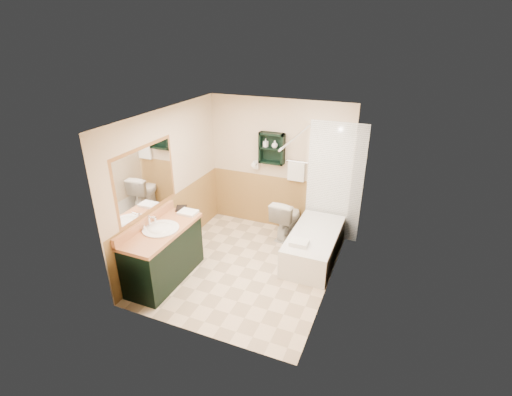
% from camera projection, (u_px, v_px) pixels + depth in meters
% --- Properties ---
extents(floor, '(3.00, 3.00, 0.00)m').
position_uv_depth(floor, '(245.00, 267.00, 5.87)').
color(floor, beige).
rests_on(floor, ground).
extents(back_wall, '(2.60, 0.04, 2.40)m').
position_uv_depth(back_wall, '(279.00, 166.00, 6.65)').
color(back_wall, beige).
rests_on(back_wall, ground).
extents(left_wall, '(0.04, 3.00, 2.40)m').
position_uv_depth(left_wall, '(168.00, 185.00, 5.83)').
color(left_wall, beige).
rests_on(left_wall, ground).
extents(right_wall, '(0.04, 3.00, 2.40)m').
position_uv_depth(right_wall, '(335.00, 215.00, 4.91)').
color(right_wall, beige).
rests_on(right_wall, ground).
extents(ceiling, '(2.60, 3.00, 0.04)m').
position_uv_depth(ceiling, '(243.00, 114.00, 4.86)').
color(ceiling, white).
rests_on(ceiling, back_wall).
extents(wainscot_left, '(2.98, 2.98, 1.00)m').
position_uv_depth(wainscot_left, '(174.00, 225.00, 6.11)').
color(wainscot_left, '#A68043').
rests_on(wainscot_left, left_wall).
extents(wainscot_back, '(2.58, 2.58, 1.00)m').
position_uv_depth(wainscot_back, '(277.00, 202.00, 6.91)').
color(wainscot_back, '#A68043').
rests_on(wainscot_back, back_wall).
extents(mirror_frame, '(1.30, 1.30, 1.00)m').
position_uv_depth(mirror_frame, '(146.00, 180.00, 5.22)').
color(mirror_frame, olive).
rests_on(mirror_frame, left_wall).
extents(mirror_glass, '(1.20, 1.20, 0.90)m').
position_uv_depth(mirror_glass, '(146.00, 180.00, 5.22)').
color(mirror_glass, white).
rests_on(mirror_glass, left_wall).
extents(tile_right, '(1.50, 1.50, 2.10)m').
position_uv_depth(tile_right, '(341.00, 202.00, 5.62)').
color(tile_right, white).
rests_on(tile_right, right_wall).
extents(tile_back, '(0.95, 0.95, 2.10)m').
position_uv_depth(tile_back, '(334.00, 183.00, 6.31)').
color(tile_back, white).
rests_on(tile_back, back_wall).
extents(tile_accent, '(1.50, 1.50, 0.10)m').
position_uv_depth(tile_accent, '(347.00, 148.00, 5.27)').
color(tile_accent, '#154A31').
rests_on(tile_accent, right_wall).
extents(wall_shelf, '(0.45, 0.15, 0.55)m').
position_uv_depth(wall_shelf, '(272.00, 148.00, 6.44)').
color(wall_shelf, black).
rests_on(wall_shelf, back_wall).
extents(hair_dryer, '(0.10, 0.24, 0.18)m').
position_uv_depth(hair_dryer, '(256.00, 165.00, 6.71)').
color(hair_dryer, white).
rests_on(hair_dryer, back_wall).
extents(towel_bar, '(0.40, 0.06, 0.40)m').
position_uv_depth(towel_bar, '(297.00, 162.00, 6.40)').
color(towel_bar, white).
rests_on(towel_bar, back_wall).
extents(curtain_rod, '(0.03, 1.60, 0.03)m').
position_uv_depth(curtain_rod, '(297.00, 136.00, 5.48)').
color(curtain_rod, silver).
rests_on(curtain_rod, back_wall).
extents(shower_curtain, '(1.05, 1.05, 1.70)m').
position_uv_depth(shower_curtain, '(298.00, 185.00, 5.98)').
color(shower_curtain, beige).
rests_on(shower_curtain, curtain_rod).
extents(vanity, '(0.59, 1.33, 0.85)m').
position_uv_depth(vanity, '(164.00, 254.00, 5.45)').
color(vanity, black).
rests_on(vanity, ground).
extents(bathtub, '(0.72, 1.50, 0.48)m').
position_uv_depth(bathtub, '(314.00, 245.00, 6.01)').
color(bathtub, white).
rests_on(bathtub, ground).
extents(toilet, '(0.48, 0.77, 0.72)m').
position_uv_depth(toilet, '(287.00, 218.00, 6.63)').
color(toilet, white).
rests_on(toilet, ground).
extents(counter_towel, '(0.27, 0.22, 0.04)m').
position_uv_depth(counter_towel, '(188.00, 212.00, 5.71)').
color(counter_towel, white).
rests_on(counter_towel, vanity).
extents(vanity_book, '(0.16, 0.09, 0.22)m').
position_uv_depth(vanity_book, '(175.00, 203.00, 5.82)').
color(vanity_book, black).
rests_on(vanity_book, vanity).
extents(tub_towel, '(0.27, 0.22, 0.07)m').
position_uv_depth(tub_towel, '(299.00, 243.00, 5.57)').
color(tub_towel, white).
rests_on(tub_towel, bathtub).
extents(soap_bottle_a, '(0.10, 0.16, 0.07)m').
position_uv_depth(soap_bottle_a, '(266.00, 145.00, 6.45)').
color(soap_bottle_a, white).
rests_on(soap_bottle_a, wall_shelf).
extents(soap_bottle_b, '(0.10, 0.13, 0.10)m').
position_uv_depth(soap_bottle_b, '(275.00, 145.00, 6.39)').
color(soap_bottle_b, white).
rests_on(soap_bottle_b, wall_shelf).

